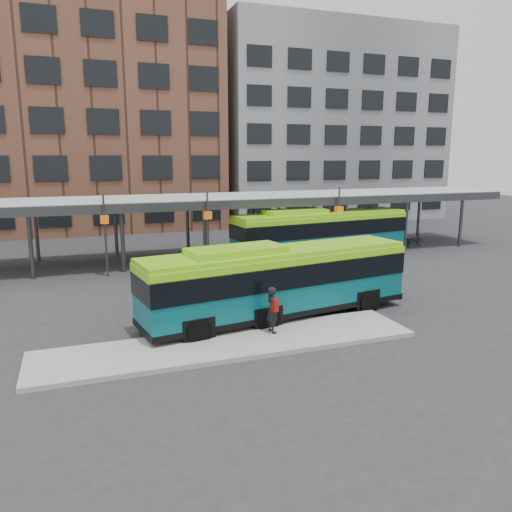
{
  "coord_description": "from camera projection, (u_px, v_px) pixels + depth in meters",
  "views": [
    {
      "loc": [
        -10.49,
        -19.56,
        6.89
      ],
      "look_at": [
        -1.95,
        3.98,
        1.8
      ],
      "focal_mm": 35.0,
      "sensor_mm": 36.0,
      "label": 1
    }
  ],
  "objects": [
    {
      "name": "bike_rack",
      "position": [
        396.0,
        241.0,
        37.93
      ],
      "size": [
        4.37,
        1.14,
        0.98
      ],
      "color": "slate",
      "rests_on": "ground"
    },
    {
      "name": "boarding_island",
      "position": [
        230.0,
        344.0,
        18.28
      ],
      "size": [
        14.0,
        3.0,
        0.18
      ],
      "primitive_type": "cube",
      "color": "gray",
      "rests_on": "ground"
    },
    {
      "name": "pedestrian",
      "position": [
        273.0,
        309.0,
        19.05
      ],
      "size": [
        0.47,
        0.7,
        1.8
      ],
      "rotation": [
        0.0,
        0.0,
        1.64
      ],
      "color": "black",
      "rests_on": "boarding_island"
    },
    {
      "name": "building_grey",
      "position": [
        321.0,
        126.0,
        55.74
      ],
      "size": [
        24.0,
        14.0,
        20.0
      ],
      "primitive_type": "cube",
      "color": "slate",
      "rests_on": "ground"
    },
    {
      "name": "ground",
      "position": [
        325.0,
        308.0,
        22.9
      ],
      "size": [
        120.0,
        120.0,
        0.0
      ],
      "primitive_type": "plane",
      "color": "#28282B",
      "rests_on": "ground"
    },
    {
      "name": "bus_front",
      "position": [
        277.0,
        280.0,
        21.1
      ],
      "size": [
        12.14,
        4.31,
        3.28
      ],
      "rotation": [
        0.0,
        0.0,
        0.15
      ],
      "color": "#085259",
      "rests_on": "ground"
    },
    {
      "name": "canopy",
      "position": [
        238.0,
        199.0,
        33.96
      ],
      "size": [
        40.0,
        6.53,
        4.8
      ],
      "color": "#999B9E",
      "rests_on": "ground"
    },
    {
      "name": "building_brick",
      "position": [
        74.0,
        110.0,
        46.85
      ],
      "size": [
        26.0,
        14.0,
        22.0
      ],
      "primitive_type": "cube",
      "color": "brown",
      "rests_on": "ground"
    },
    {
      "name": "bus_rear",
      "position": [
        320.0,
        232.0,
        33.5
      ],
      "size": [
        12.59,
        4.01,
        3.41
      ],
      "rotation": [
        0.0,
        0.0,
        0.11
      ],
      "color": "#085259",
      "rests_on": "ground"
    }
  ]
}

